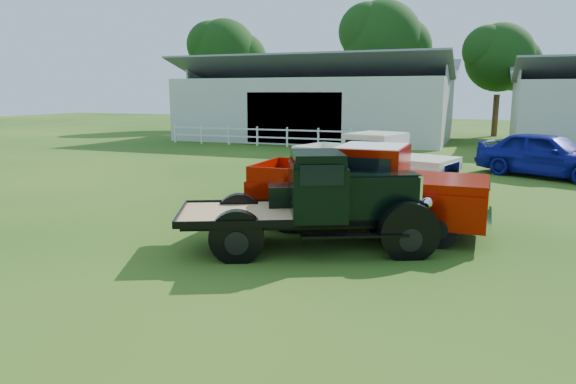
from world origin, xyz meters
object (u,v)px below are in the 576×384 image
at_px(red_pickup, 366,187).
at_px(white_pickup, 372,165).
at_px(misc_car_blue, 547,155).
at_px(vintage_flatbed, 312,201).

relative_size(red_pickup, white_pickup, 1.06).
distance_m(red_pickup, misc_car_blue, 11.37).
bearing_deg(red_pickup, misc_car_blue, 64.91).
height_order(red_pickup, white_pickup, red_pickup).
xyz_separation_m(vintage_flatbed, red_pickup, (0.74, 1.91, 0.01)).
bearing_deg(vintage_flatbed, white_pickup, 65.68).
bearing_deg(white_pickup, vintage_flatbed, -73.37).
bearing_deg(red_pickup, vintage_flatbed, -110.60).
bearing_deg(white_pickup, red_pickup, -63.72).
bearing_deg(red_pickup, white_pickup, 100.16).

